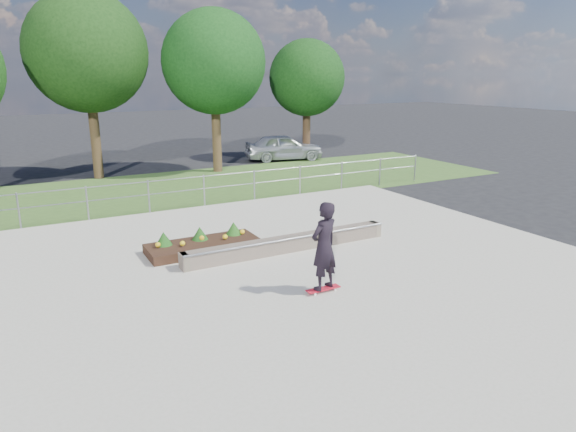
# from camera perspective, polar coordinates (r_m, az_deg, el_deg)

# --- Properties ---
(ground) EXTENTS (120.00, 120.00, 0.00)m
(ground) POSITION_cam_1_polar(r_m,az_deg,el_deg) (12.47, 2.50, -6.62)
(ground) COLOR black
(ground) RESTS_ON ground
(grass_verge) EXTENTS (30.00, 8.00, 0.02)m
(grass_verge) POSITION_cam_1_polar(r_m,az_deg,el_deg) (22.22, -12.25, 2.97)
(grass_verge) COLOR #315120
(grass_verge) RESTS_ON ground
(concrete_slab) EXTENTS (15.00, 15.00, 0.06)m
(concrete_slab) POSITION_cam_1_polar(r_m,az_deg,el_deg) (12.46, 2.50, -6.49)
(concrete_slab) COLOR #9B988A
(concrete_slab) RESTS_ON ground
(fence) EXTENTS (20.06, 0.06, 1.20)m
(fence) POSITION_cam_1_polar(r_m,az_deg,el_deg) (18.80, -9.32, 3.24)
(fence) COLOR gray
(fence) RESTS_ON ground
(tree_mid_left) EXTENTS (5.25, 5.25, 8.25)m
(tree_mid_left) POSITION_cam_1_polar(r_m,az_deg,el_deg) (25.15, -21.45, 16.55)
(tree_mid_left) COLOR #332314
(tree_mid_left) RESTS_ON ground
(tree_mid_right) EXTENTS (4.90, 4.90, 7.70)m
(tree_mid_right) POSITION_cam_1_polar(r_m,az_deg,el_deg) (25.53, -8.24, 16.54)
(tree_mid_right) COLOR #372616
(tree_mid_right) RESTS_ON ground
(tree_far_right) EXTENTS (4.20, 4.20, 6.60)m
(tree_far_right) POSITION_cam_1_polar(r_m,az_deg,el_deg) (29.48, 2.12, 15.05)
(tree_far_right) COLOR black
(tree_far_right) RESTS_ON ground
(grind_ledge) EXTENTS (6.00, 0.44, 0.43)m
(grind_ledge) POSITION_cam_1_polar(r_m,az_deg,el_deg) (13.90, 0.07, -3.08)
(grind_ledge) COLOR brown
(grind_ledge) RESTS_ON concrete_slab
(planter_bed) EXTENTS (3.00, 1.20, 0.61)m
(planter_bed) POSITION_cam_1_polar(r_m,az_deg,el_deg) (14.14, -9.46, -3.05)
(planter_bed) COLOR black
(planter_bed) RESTS_ON concrete_slab
(skateboarder) EXTENTS (0.82, 0.66, 2.04)m
(skateboarder) POSITION_cam_1_polar(r_m,az_deg,el_deg) (11.07, 4.03, -3.39)
(skateboarder) COLOR white
(skateboarder) RESTS_ON concrete_slab
(parked_car) EXTENTS (4.63, 2.73, 1.48)m
(parked_car) POSITION_cam_1_polar(r_m,az_deg,el_deg) (29.07, -0.46, 7.66)
(parked_car) COLOR #A8ACB2
(parked_car) RESTS_ON ground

